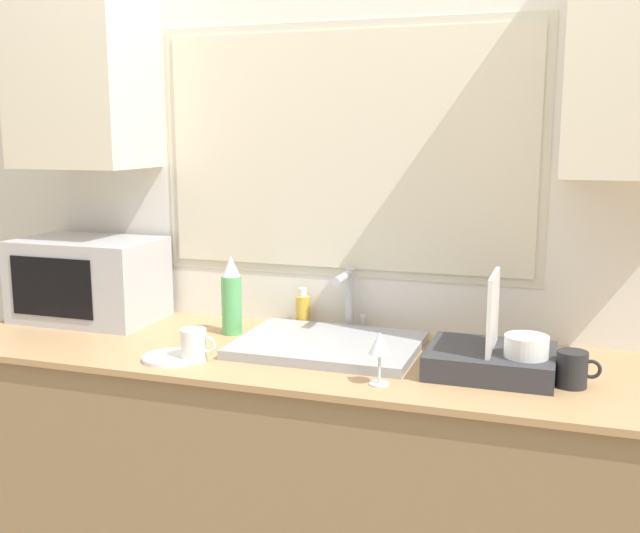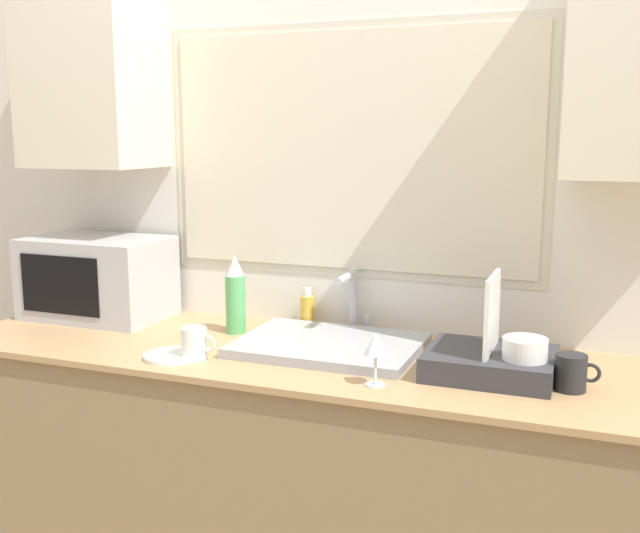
% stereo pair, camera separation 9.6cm
% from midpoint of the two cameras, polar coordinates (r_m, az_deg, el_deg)
% --- Properties ---
extents(countertop, '(2.41, 0.69, 0.91)m').
position_cam_midpoint_polar(countertop, '(2.51, -1.67, -16.60)').
color(countertop, '#8C7251').
rests_on(countertop, ground_plane).
extents(wall_back, '(6.00, 0.38, 2.60)m').
position_cam_midpoint_polar(wall_back, '(2.56, 0.77, 5.76)').
color(wall_back, silver).
rests_on(wall_back, ground_plane).
extents(sink_basin, '(0.56, 0.42, 0.03)m').
position_cam_midpoint_polar(sink_basin, '(2.37, -0.56, -6.01)').
color(sink_basin, '#9EA0A5').
rests_on(sink_basin, countertop).
extents(faucet, '(0.08, 0.18, 0.22)m').
position_cam_midpoint_polar(faucet, '(2.53, 1.13, -2.20)').
color(faucet, '#B7B7BC').
rests_on(faucet, countertop).
extents(microwave, '(0.50, 0.33, 0.30)m').
position_cam_midpoint_polar(microwave, '(2.86, -18.13, -0.94)').
color(microwave, '#B2B2B7').
rests_on(microwave, countertop).
extents(dish_rack, '(0.35, 0.29, 0.29)m').
position_cam_midpoint_polar(dish_rack, '(2.17, 11.92, -6.72)').
color(dish_rack, '#333338').
rests_on(dish_rack, countertop).
extents(spray_bottle, '(0.07, 0.07, 0.27)m').
position_cam_midpoint_polar(spray_bottle, '(2.54, -7.83, -2.29)').
color(spray_bottle, '#59B266').
rests_on(spray_bottle, countertop).
extents(soap_bottle, '(0.05, 0.05, 0.14)m').
position_cam_midpoint_polar(soap_bottle, '(2.63, -2.36, -3.34)').
color(soap_bottle, gold).
rests_on(soap_bottle, countertop).
extents(mug_near_sink, '(0.11, 0.08, 0.10)m').
position_cam_midpoint_polar(mug_near_sink, '(2.29, -10.76, -5.89)').
color(mug_near_sink, white).
rests_on(mug_near_sink, countertop).
extents(wine_glass, '(0.06, 0.06, 0.15)m').
position_cam_midpoint_polar(wine_glass, '(2.03, 3.20, -6.04)').
color(wine_glass, silver).
rests_on(wine_glass, countertop).
extents(mug_by_rack, '(0.12, 0.08, 0.10)m').
position_cam_midpoint_polar(mug_by_rack, '(2.12, 17.46, -7.47)').
color(mug_by_rack, '#262628').
rests_on(mug_by_rack, countertop).
extents(small_plate, '(0.17, 0.17, 0.01)m').
position_cam_midpoint_polar(small_plate, '(2.32, -12.43, -6.82)').
color(small_plate, white).
rests_on(small_plate, countertop).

